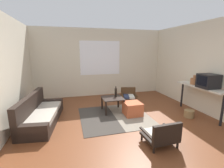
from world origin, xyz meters
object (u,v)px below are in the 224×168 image
Objects in this scene: coffee_table at (113,100)px; armchair_by_window at (129,95)px; couch at (40,114)px; clay_vase at (195,81)px; console_shelf at (201,90)px; crt_television at (208,81)px; glass_bottle at (116,92)px; wicker_basket at (189,114)px; ottoman_orange at (133,109)px; armchair_striped_foreground at (162,135)px.

armchair_by_window is at bearing 44.42° from coffee_table.
couch reaches higher than armchair_by_window.
clay_vase is at bearing -44.74° from armchair_by_window.
crt_television is at bearing -90.81° from console_shelf.
console_shelf is (4.39, -0.66, 0.54)m from couch.
armchair_by_window is 2.36m from console_shelf.
armchair_by_window is 2.09× the size of glass_bottle.
crt_television is 1.03m from wicker_basket.
ottoman_orange is at bearing -40.38° from coffee_table.
console_shelf is at bearing 89.19° from crt_television.
armchair_striped_foreground is 1.43× the size of crt_television.
clay_vase is 1.01× the size of wicker_basket.
armchair_striped_foreground is 2.16m from glass_bottle.
console_shelf is at bearing -90.00° from clay_vase.
coffee_table is at bearing 6.98° from couch.
clay_vase is (1.91, 1.34, 0.73)m from armchair_striped_foreground.
wicker_basket is (1.98, -0.99, -0.26)m from coffee_table.
clay_vase is (2.36, -0.66, 0.60)m from coffee_table.
glass_bottle is at bearing -134.50° from armchair_by_window.
glass_bottle is at bearing 149.42° from wicker_basket.
console_shelf is 2.45m from glass_bottle.
clay_vase reaches higher than ottoman_orange.
couch is 4.55m from crt_television.
ottoman_orange is at bearing 159.06° from crt_television.
crt_television is 1.63× the size of wicker_basket.
glass_bottle is at bearing 124.42° from ottoman_orange.
coffee_table is at bearing 102.60° from armchair_striped_foreground.
armchair_striped_foreground reaches higher than coffee_table.
wicker_basket is at bearing -20.93° from ottoman_orange.
armchair_by_window is at bearing 130.97° from console_shelf.
armchair_striped_foreground is at bearing -35.34° from couch.
couch reaches higher than armchair_striped_foreground.
armchair_by_window is at bearing 121.86° from wicker_basket.
clay_vase is (1.87, -0.25, 0.78)m from ottoman_orange.
armchair_striped_foreground is 1.84m from wicker_basket.
couch is 4.47m from console_shelf.
wicker_basket is at bearing -168.35° from console_shelf.
console_shelf is 5.90× the size of wicker_basket.
armchair_striped_foreground is at bearing -91.52° from ottoman_orange.
ottoman_orange is at bearing 165.29° from console_shelf.
coffee_table is (2.03, 0.25, 0.14)m from couch.
coffee_table is at bearing -142.07° from glass_bottle.
console_shelf is 3.61× the size of crt_television.
coffee_table is 0.95× the size of armchair_by_window.
console_shelf reaches higher than wicker_basket.
couch is 2.22m from glass_bottle.
wicker_basket is (1.49, -0.57, -0.09)m from ottoman_orange.
glass_bottle is (-2.22, 0.77, -0.39)m from clay_vase.
armchair_by_window is at bearing 20.57° from couch.
armchair_striped_foreground is at bearing -144.93° from clay_vase.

